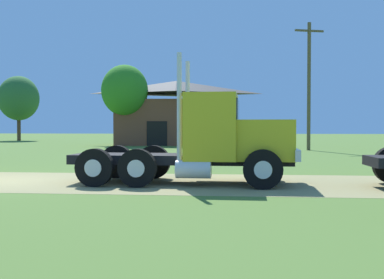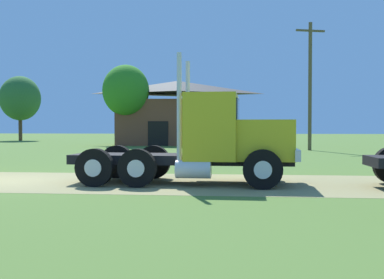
{
  "view_description": "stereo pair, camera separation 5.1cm",
  "coord_description": "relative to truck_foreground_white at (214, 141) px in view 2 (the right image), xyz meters",
  "views": [
    {
      "loc": [
        7.51,
        -14.76,
        1.74
      ],
      "look_at": [
        6.06,
        -0.19,
        1.34
      ],
      "focal_mm": 45.37,
      "sensor_mm": 36.0,
      "label": 1
    },
    {
      "loc": [
        7.56,
        -14.75,
        1.74
      ],
      "look_at": [
        6.06,
        -0.19,
        1.34
      ],
      "focal_mm": 45.37,
      "sensor_mm": 36.0,
      "label": 2
    }
  ],
  "objects": [
    {
      "name": "ground_plane",
      "position": [
        -6.72,
        0.11,
        -1.28
      ],
      "size": [
        200.0,
        200.0,
        0.0
      ],
      "primitive_type": "plane",
      "color": "#4A6A2B"
    },
    {
      "name": "dirt_track",
      "position": [
        -6.72,
        0.11,
        -1.28
      ],
      "size": [
        120.0,
        5.49,
        0.01
      ],
      "primitive_type": "cube",
      "color": "#8B8353",
      "rests_on": "ground_plane"
    },
    {
      "name": "truck_foreground_white",
      "position": [
        0.0,
        0.0,
        0.0
      ],
      "size": [
        6.87,
        2.83,
        3.84
      ],
      "color": "black",
      "rests_on": "ground_plane"
    },
    {
      "name": "shed_building",
      "position": [
        -5.2,
        30.72,
        1.62
      ],
      "size": [
        12.16,
        6.8,
        6.03
      ],
      "color": "brown",
      "rests_on": "ground_plane"
    },
    {
      "name": "utility_pole_near",
      "position": [
        5.76,
        21.32,
        3.61
      ],
      "size": [
        2.14,
        0.79,
        9.27
      ],
      "color": "brown",
      "rests_on": "ground_plane"
    },
    {
      "name": "tree_left",
      "position": [
        -26.27,
        42.42,
        3.89
      ],
      "size": [
        4.94,
        4.94,
        7.91
      ],
      "color": "#513823",
      "rests_on": "ground_plane"
    },
    {
      "name": "tree_mid",
      "position": [
        -9.53,
        28.07,
        3.66
      ],
      "size": [
        4.18,
        4.18,
        7.26
      ],
      "color": "#513823",
      "rests_on": "ground_plane"
    }
  ]
}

